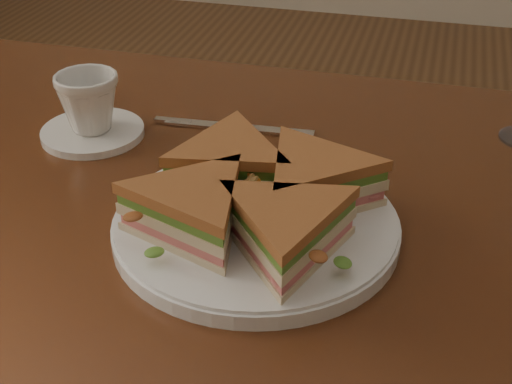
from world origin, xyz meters
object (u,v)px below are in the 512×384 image
spoon (241,177)px  table (240,277)px  saucer (93,132)px  knife (228,127)px  coffee_cup (89,102)px  sandwich_wedges (256,196)px  plate (256,226)px

spoon → table: bearing=-68.2°
spoon → saucer: same height
spoon → knife: (-0.05, 0.12, -0.00)m
coffee_cup → saucer: bearing=32.1°
table → spoon: (-0.01, 0.05, 0.10)m
sandwich_wedges → coffee_cup: 0.30m
coffee_cup → spoon: bearing=-9.2°
spoon → saucer: size_ratio=1.38×
plate → sandwich_wedges: 0.04m
coffee_cup → sandwich_wedges: bearing=-25.3°
table → sandwich_wedges: bearing=-54.2°
table → spoon: bearing=103.5°
sandwich_wedges → spoon: 0.12m
sandwich_wedges → table: bearing=125.8°
plate → sandwich_wedges: (-0.00, 0.00, 0.04)m
coffee_cup → table: bearing=-20.4°
table → coffee_cup: coffee_cup is taller
table → plate: (0.03, -0.04, 0.11)m
spoon → coffee_cup: size_ratio=2.28×
table → coffee_cup: size_ratio=14.98×
table → sandwich_wedges: 0.15m
table → coffee_cup: (-0.23, 0.11, 0.15)m
saucer → coffee_cup: 0.04m
plate → table: bearing=125.8°
saucer → knife: bearing=21.7°
plate → spoon: bearing=114.5°
plate → knife: 0.24m
sandwich_wedges → spoon: size_ratio=1.74×
spoon → coffee_cup: coffee_cup is taller
table → saucer: size_ratio=9.07×
table → saucer: bearing=154.0°
saucer → spoon: bearing=-14.8°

